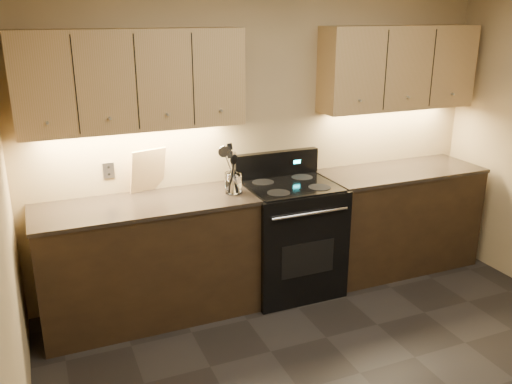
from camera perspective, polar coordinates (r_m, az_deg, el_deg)
wall_back at (r=4.54m, az=1.05°, el=6.25°), size 4.00×0.04×2.60m
counter_left at (r=4.22m, az=-11.23°, el=-7.07°), size 1.62×0.62×0.93m
counter_right at (r=5.12m, az=14.58°, el=-2.69°), size 1.46×0.62×0.93m
stove at (r=4.54m, az=3.54°, el=-4.64°), size 0.76×0.68×1.14m
upper_cab_left at (r=3.99m, az=-12.89°, el=11.40°), size 1.60×0.30×0.70m
upper_cab_right at (r=4.93m, az=14.78°, el=12.52°), size 1.44×0.30×0.70m
outlet_plate at (r=4.24m, az=-15.25°, el=2.20°), size 0.08×0.01×0.12m
utensil_crock at (r=4.16m, az=-2.40°, el=0.89°), size 0.15×0.15×0.16m
cutting_board at (r=4.24m, az=-11.31°, el=2.25°), size 0.30×0.17×0.35m
wooden_spoon at (r=4.11m, az=-2.59°, el=2.01°), size 0.10×0.10×0.31m
black_spoon at (r=4.14m, az=-2.73°, el=2.28°), size 0.07×0.17×0.32m
black_turner at (r=4.12m, az=-2.15°, el=2.64°), size 0.12×0.15×0.39m
steel_spatula at (r=4.16m, az=-2.12°, el=2.43°), size 0.15×0.11×0.35m
steel_skimmer at (r=4.13m, az=-1.90°, el=2.59°), size 0.22×0.12×0.39m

